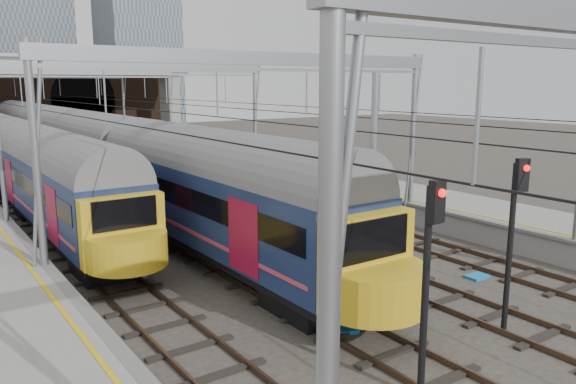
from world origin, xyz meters
TOP-DOWN VIEW (x-y plane):
  - ground at (0.00, 0.00)m, footprint 160.00×160.00m
  - platform_left at (-10.18, 2.50)m, footprint 4.32×55.00m
  - tracks at (0.00, 15.00)m, footprint 14.40×80.00m
  - overhead_line at (0.00, 21.49)m, footprint 16.80×80.00m
  - retaining_wall at (1.40, 51.93)m, footprint 28.00×2.75m
  - overbridge at (0.00, 46.00)m, footprint 28.00×3.00m
  - train_main at (-2.00, 34.30)m, footprint 2.99×69.06m
  - signal_near_left at (-2.89, -2.76)m, footprint 0.35×0.47m
  - signal_near_centre at (1.64, -1.72)m, footprint 0.38×0.46m
  - equip_cover_a at (0.65, 3.92)m, footprint 1.10×0.89m
  - equip_cover_b at (-2.18, 0.88)m, footprint 1.13×0.96m
  - equip_cover_c at (4.55, 1.39)m, footprint 0.80×0.57m

SIDE VIEW (x-z plane):
  - ground at x=0.00m, z-range 0.00..0.00m
  - tracks at x=0.00m, z-range -0.09..0.13m
  - equip_cover_c at x=4.55m, z-range 0.00..0.09m
  - equip_cover_b at x=-2.18m, z-range 0.00..0.11m
  - equip_cover_a at x=0.65m, z-range 0.00..0.11m
  - platform_left at x=-10.18m, z-range -0.01..1.11m
  - train_main at x=-2.00m, z-range 0.06..5.14m
  - signal_near_centre at x=1.64m, z-range 0.63..5.42m
  - signal_near_left at x=-2.89m, z-range 0.63..5.44m
  - retaining_wall at x=1.40m, z-range -0.17..8.83m
  - overhead_line at x=0.00m, z-range 2.57..10.57m
  - overbridge at x=0.00m, z-range 2.64..11.89m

